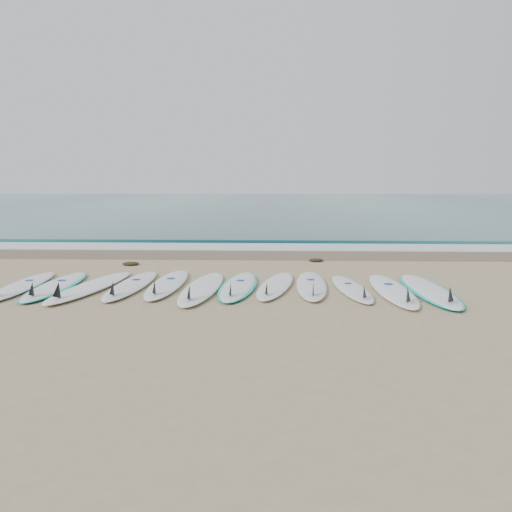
{
  "coord_description": "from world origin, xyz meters",
  "views": [
    {
      "loc": [
        0.94,
        -8.72,
        1.93
      ],
      "look_at": [
        0.58,
        1.29,
        0.4
      ],
      "focal_mm": 35.0,
      "sensor_mm": 36.0,
      "label": 1
    }
  ],
  "objects": [
    {
      "name": "ground",
      "position": [
        0.0,
        0.0,
        0.0
      ],
      "size": [
        120.0,
        120.0,
        0.0
      ],
      "primitive_type": "plane",
      "color": "tan"
    },
    {
      "name": "ocean",
      "position": [
        0.0,
        32.5,
        0.01
      ],
      "size": [
        120.0,
        55.0,
        0.03
      ],
      "primitive_type": "cube",
      "color": "#1C5B5F",
      "rests_on": "ground"
    },
    {
      "name": "wet_sand_band",
      "position": [
        0.0,
        4.1,
        0.01
      ],
      "size": [
        120.0,
        1.8,
        0.01
      ],
      "primitive_type": "cube",
      "color": "brown",
      "rests_on": "ground"
    },
    {
      "name": "foam_band",
      "position": [
        0.0,
        5.5,
        0.02
      ],
      "size": [
        120.0,
        1.4,
        0.04
      ],
      "primitive_type": "cube",
      "color": "silver",
      "rests_on": "ground"
    },
    {
      "name": "wave_crest",
      "position": [
        0.0,
        7.0,
        0.05
      ],
      "size": [
        120.0,
        1.0,
        0.1
      ],
      "primitive_type": "cube",
      "color": "#1C5B5F",
      "rests_on": "ground"
    },
    {
      "name": "surfboard_0",
      "position": [
        -3.58,
        -0.14,
        0.06
      ],
      "size": [
        0.68,
        2.62,
        0.33
      ],
      "rotation": [
        0.0,
        0.0,
        0.05
      ],
      "color": "white",
      "rests_on": "ground"
    },
    {
      "name": "surfboard_1",
      "position": [
        -2.99,
        -0.09,
        0.05
      ],
      "size": [
        0.7,
        2.64,
        0.33
      ],
      "rotation": [
        0.0,
        0.0,
        0.03
      ],
      "color": "white",
      "rests_on": "ground"
    },
    {
      "name": "surfboard_2",
      "position": [
        -2.32,
        -0.2,
        0.06
      ],
      "size": [
        1.04,
        2.91,
        0.36
      ],
      "rotation": [
        0.0,
        0.0,
        -0.16
      ],
      "color": "white",
      "rests_on": "ground"
    },
    {
      "name": "surfboard_3",
      "position": [
        -1.64,
        -0.02,
        0.06
      ],
      "size": [
        0.65,
        2.68,
        0.34
      ],
      "rotation": [
        0.0,
        0.0,
        -0.04
      ],
      "color": "white",
      "rests_on": "ground"
    },
    {
      "name": "surfboard_4",
      "position": [
        -1.01,
        0.1,
        0.06
      ],
      "size": [
        0.58,
        2.71,
        0.35
      ],
      "rotation": [
        0.0,
        0.0,
        -0.01
      ],
      "color": "white",
      "rests_on": "ground"
    },
    {
      "name": "surfboard_5",
      "position": [
        -0.33,
        -0.23,
        0.06
      ],
      "size": [
        0.74,
        2.85,
        0.36
      ],
      "rotation": [
        0.0,
        0.0,
        -0.06
      ],
      "color": "white",
      "rests_on": "ground"
    },
    {
      "name": "surfboard_6",
      "position": [
        0.3,
        0.03,
        0.05
      ],
      "size": [
        0.8,
        2.64,
        0.33
      ],
      "rotation": [
        0.0,
        0.0,
        -0.07
      ],
      "color": "white",
      "rests_on": "ground"
    },
    {
      "name": "surfboard_7",
      "position": [
        0.97,
        0.07,
        0.06
      ],
      "size": [
        0.94,
        2.56,
        0.32
      ],
      "rotation": [
        0.0,
        0.0,
        -0.17
      ],
      "color": "white",
      "rests_on": "ground"
    },
    {
      "name": "surfboard_8",
      "position": [
        1.62,
        0.11,
        0.06
      ],
      "size": [
        0.66,
        2.63,
        0.33
      ],
      "rotation": [
        0.0,
        0.0,
        -0.04
      ],
      "color": "white",
      "rests_on": "ground"
    },
    {
      "name": "surfboard_9",
      "position": [
        2.31,
        -0.13,
        0.05
      ],
      "size": [
        0.69,
        2.36,
        0.3
      ],
      "rotation": [
        0.0,
        0.0,
        0.09
      ],
      "color": "white",
      "rests_on": "ground"
    },
    {
      "name": "surfboard_10",
      "position": [
        2.99,
        -0.28,
        0.06
      ],
      "size": [
        0.58,
        2.76,
        0.35
      ],
      "rotation": [
        0.0,
        0.0,
        0.0
      ],
      "color": "white",
      "rests_on": "ground"
    },
    {
      "name": "surfboard_11",
      "position": [
        3.63,
        -0.22,
        0.05
      ],
      "size": [
        0.69,
        2.83,
        0.36
      ],
      "rotation": [
        0.0,
        0.0,
        0.01
      ],
      "color": "white",
      "rests_on": "ground"
    },
    {
      "name": "seaweed_near",
      "position": [
        -2.34,
        2.42,
        0.04
      ],
      "size": [
        0.38,
        0.3,
        0.07
      ],
      "primitive_type": "ellipsoid",
      "color": "black",
      "rests_on": "ground"
    },
    {
      "name": "seaweed_far",
      "position": [
        1.95,
        3.1,
        0.03
      ],
      "size": [
        0.36,
        0.28,
        0.07
      ],
      "primitive_type": "ellipsoid",
      "color": "black",
      "rests_on": "ground"
    }
  ]
}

